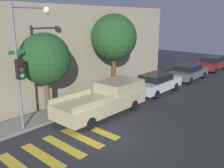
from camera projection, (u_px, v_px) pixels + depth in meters
The scene contains 11 objects.
ground_plane at pixel (104, 138), 11.25m from camera, with size 60.00×60.00×0.00m, color #28282D.
sidewalk at pixel (51, 115), 13.83m from camera, with size 26.00×1.69×0.14m, color slate.
building_row at pixel (9, 54), 15.80m from camera, with size 26.00×6.00×6.06m, color gray.
crosswalk at pixel (42, 156), 9.83m from camera, with size 6.62×2.60×0.00m.
traffic_light_pole at pixel (25, 54), 11.32m from camera, with size 2.26×0.56×5.87m.
pickup_truck at pixel (106, 99), 14.08m from camera, with size 5.61×2.09×1.68m.
sedan_near_corner at pixel (156, 83), 17.96m from camera, with size 4.27×1.85×1.38m.
sedan_middle at pixel (188, 72), 21.71m from camera, with size 4.37×1.85×1.33m.
sedan_far_end at pixel (212, 63), 25.70m from camera, with size 4.64×1.88×1.43m.
tree_near_corner at pixel (45, 59), 12.81m from camera, with size 2.68×2.68×4.57m.
tree_midblock at pixel (114, 38), 16.48m from camera, with size 3.06×3.06×5.55m.
Camera 1 is at (-7.40, -7.09, 5.27)m, focal length 40.00 mm.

